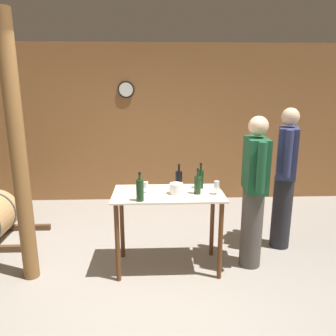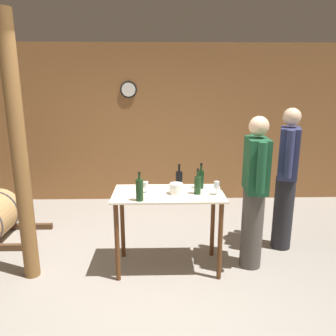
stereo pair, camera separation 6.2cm
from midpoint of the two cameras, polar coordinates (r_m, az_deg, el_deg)
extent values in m
plane|color=gray|center=(3.56, -2.59, -20.31)|extent=(14.00, 14.00, 0.00)
cube|color=brown|center=(5.74, -2.68, 7.55)|extent=(8.40, 0.05, 2.70)
cylinder|color=black|center=(5.68, -7.62, 13.38)|extent=(0.28, 0.03, 0.28)
cylinder|color=white|center=(5.67, -7.63, 13.38)|extent=(0.23, 0.01, 0.23)
cube|color=beige|center=(3.55, -0.43, -4.47)|extent=(1.19, 0.62, 0.02)
cylinder|color=#593319|center=(3.51, -9.28, -12.75)|extent=(0.05, 0.05, 0.87)
cylinder|color=#593319|center=(3.55, 8.63, -12.44)|extent=(0.05, 0.05, 0.87)
cylinder|color=#593319|center=(3.96, -8.44, -9.48)|extent=(0.05, 0.05, 0.87)
cylinder|color=#593319|center=(3.99, 7.28, -9.24)|extent=(0.05, 0.05, 0.87)
cylinder|color=brown|center=(3.57, -25.03, 2.07)|extent=(0.16, 0.16, 2.70)
cylinder|color=#193819|center=(3.28, -5.41, -3.88)|extent=(0.08, 0.08, 0.22)
cylinder|color=#193819|center=(3.24, -5.48, -1.36)|extent=(0.02, 0.02, 0.08)
cylinder|color=black|center=(3.23, -5.49, -0.88)|extent=(0.03, 0.03, 0.02)
cylinder|color=black|center=(3.63, 1.45, -2.18)|extent=(0.08, 0.08, 0.20)
cylinder|color=black|center=(3.59, 1.46, 0.02)|extent=(0.02, 0.02, 0.09)
cylinder|color=black|center=(3.59, 1.46, 0.53)|extent=(0.03, 0.03, 0.02)
cylinder|color=#193819|center=(3.49, 4.69, -3.02)|extent=(0.07, 0.07, 0.19)
cylinder|color=#193819|center=(3.45, 4.74, -0.81)|extent=(0.02, 0.02, 0.09)
cylinder|color=black|center=(3.44, 4.75, -0.25)|extent=(0.03, 0.03, 0.02)
cylinder|color=black|center=(3.69, 5.25, -1.99)|extent=(0.06, 0.06, 0.20)
cylinder|color=black|center=(3.65, 5.30, 0.19)|extent=(0.02, 0.02, 0.09)
cylinder|color=black|center=(3.64, 5.31, 0.70)|extent=(0.03, 0.03, 0.02)
cylinder|color=silver|center=(3.54, -4.37, -4.33)|extent=(0.06, 0.06, 0.00)
cylinder|color=silver|center=(3.53, -4.38, -3.82)|extent=(0.01, 0.01, 0.06)
cylinder|color=silver|center=(3.52, -4.40, -2.88)|extent=(0.06, 0.06, 0.06)
cylinder|color=silver|center=(3.52, 7.95, -4.54)|extent=(0.06, 0.06, 0.00)
cylinder|color=silver|center=(3.51, 7.97, -3.98)|extent=(0.01, 0.01, 0.07)
cylinder|color=silver|center=(3.49, 8.01, -2.87)|extent=(0.06, 0.06, 0.07)
cylinder|color=white|center=(3.50, 0.98, -3.60)|extent=(0.14, 0.14, 0.11)
cylinder|color=#4C4742|center=(3.86, 13.91, -10.17)|extent=(0.24, 0.24, 0.90)
cube|color=#194C2D|center=(3.62, 14.60, 0.57)|extent=(0.25, 0.42, 0.58)
sphere|color=beige|center=(3.55, 15.02, 7.08)|extent=(0.21, 0.21, 0.21)
cylinder|color=#194C2D|center=(3.86, 13.89, 1.87)|extent=(0.09, 0.09, 0.52)
cylinder|color=#194C2D|center=(3.38, 15.48, 0.05)|extent=(0.09, 0.09, 0.52)
cylinder|color=#232328|center=(4.39, 18.82, -7.26)|extent=(0.24, 0.24, 0.93)
cube|color=navy|center=(4.18, 19.66, 2.58)|extent=(0.34, 0.45, 0.60)
sphere|color=beige|center=(4.12, 20.16, 8.40)|extent=(0.21, 0.21, 0.21)
cylinder|color=navy|center=(4.42, 19.61, 3.58)|extent=(0.09, 0.09, 0.54)
cylinder|color=navy|center=(3.93, 19.79, 2.32)|extent=(0.09, 0.09, 0.54)
camera|label=1|loc=(0.03, -90.50, -0.13)|focal=35.00mm
camera|label=2|loc=(0.03, 89.50, 0.13)|focal=35.00mm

